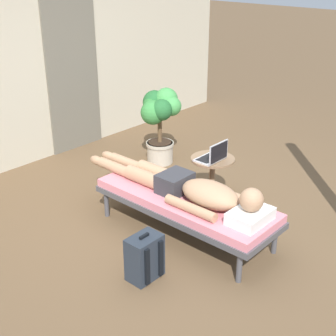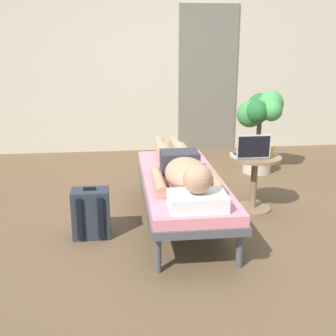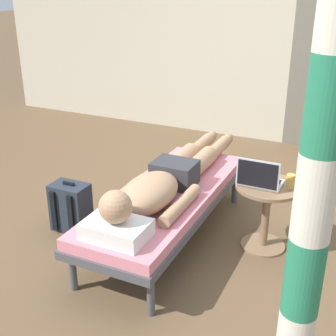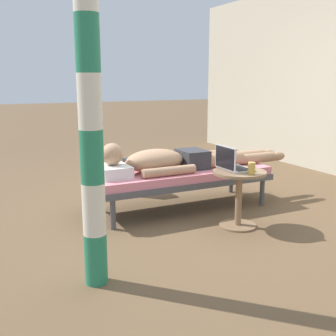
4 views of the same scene
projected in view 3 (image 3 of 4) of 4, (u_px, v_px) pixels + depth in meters
ground_plane at (197, 232)px, 3.70m from camera, size 40.00×40.00×0.00m
house_wall_back at (266, 29)px, 5.37m from camera, size 7.60×0.20×2.70m
house_door_panel at (328, 63)px, 5.11m from camera, size 0.84×0.03×2.04m
lounge_chair at (167, 200)px, 3.47m from camera, size 0.68×1.87×0.42m
person_reclining at (164, 182)px, 3.36m from camera, size 0.53×2.17×0.32m
side_table at (267, 205)px, 3.37m from camera, size 0.48×0.48×0.52m
laptop at (259, 179)px, 3.26m from camera, size 0.31×0.24×0.23m
drink_glass at (290, 181)px, 3.24m from camera, size 0.06×0.06×0.11m
backpack at (71, 207)px, 3.68m from camera, size 0.30×0.26×0.42m
porch_post at (315, 198)px, 1.62m from camera, size 0.15×0.15×2.39m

